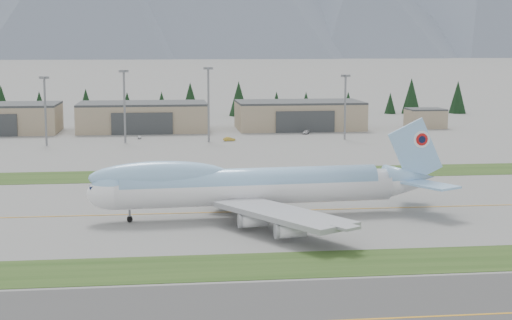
{
  "coord_description": "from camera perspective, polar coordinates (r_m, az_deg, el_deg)",
  "views": [
    {
      "loc": [
        -8.05,
        -148.46,
        32.02
      ],
      "look_at": [
        11.72,
        14.51,
        8.0
      ],
      "focal_mm": 55.0,
      "sensor_mm": 36.0,
      "label": 1
    }
  ],
  "objects": [
    {
      "name": "floodlight_masts",
      "position": [
        260.36,
        -9.68,
        4.7
      ],
      "size": [
        159.94,
        10.65,
        24.95
      ],
      "color": "slate",
      "rests_on": "ground"
    },
    {
      "name": "grass_strip_near",
      "position": [
        115.29,
        -2.66,
        -7.81
      ],
      "size": [
        400.0,
        14.0,
        0.08
      ],
      "primitive_type": "cube",
      "color": "#264217",
      "rests_on": "ground"
    },
    {
      "name": "service_vehicle_a",
      "position": [
        274.74,
        -8.49,
        1.54
      ],
      "size": [
        1.45,
        3.22,
        1.07
      ],
      "primitive_type": "imported",
      "rotation": [
        0.0,
        0.0,
        0.06
      ],
      "color": "silver",
      "rests_on": "ground"
    },
    {
      "name": "ground",
      "position": [
        152.09,
        -3.74,
        -3.85
      ],
      "size": [
        7000.0,
        7000.0,
        0.0
      ],
      "primitive_type": "plane",
      "color": "slate",
      "rests_on": "ground"
    },
    {
      "name": "service_vehicle_c",
      "position": [
        286.91,
        3.65,
        1.9
      ],
      "size": [
        3.63,
        5.02,
        1.35
      ],
      "primitive_type": "imported",
      "rotation": [
        0.0,
        0.0,
        -0.42
      ],
      "color": "#A6A6AA",
      "rests_on": "ground"
    },
    {
      "name": "hangar_center",
      "position": [
        299.63,
        -8.23,
        3.14
      ],
      "size": [
        48.0,
        26.6,
        10.8
      ],
      "color": "tan",
      "rests_on": "ground"
    },
    {
      "name": "service_vehicle_b",
      "position": [
        265.45,
        -1.96,
        1.39
      ],
      "size": [
        4.3,
        2.3,
        1.35
      ],
      "primitive_type": "imported",
      "rotation": [
        0.0,
        0.0,
        1.79
      ],
      "color": "gold",
      "rests_on": "ground"
    },
    {
      "name": "conifer_belt",
      "position": [
        360.82,
        -5.02,
        4.33
      ],
      "size": [
        268.31,
        15.28,
        16.92
      ],
      "color": "black",
      "rests_on": "ground"
    },
    {
      "name": "control_shed",
      "position": [
        315.13,
        12.22,
        3.0
      ],
      "size": [
        14.0,
        12.0,
        7.6
      ],
      "color": "tan",
      "rests_on": "ground"
    },
    {
      "name": "grass_strip_far",
      "position": [
        196.26,
        -4.47,
        -1.09
      ],
      "size": [
        400.0,
        18.0,
        0.08
      ],
      "primitive_type": "cube",
      "color": "#264217",
      "rests_on": "ground"
    },
    {
      "name": "boeing_747_freighter",
      "position": [
        147.04,
        -0.35,
        -1.87
      ],
      "size": [
        69.08,
        59.61,
        18.22
      ],
      "rotation": [
        0.0,
        0.0,
        0.07
      ],
      "color": "white",
      "rests_on": "ground"
    },
    {
      "name": "hangar_right",
      "position": [
        304.21,
        3.16,
        3.29
      ],
      "size": [
        48.0,
        26.6,
        10.8
      ],
      "color": "tan",
      "rests_on": "ground"
    },
    {
      "name": "taxiway_line_main",
      "position": [
        152.09,
        -3.74,
        -3.85
      ],
      "size": [
        400.0,
        0.4,
        0.02
      ],
      "primitive_type": "cube",
      "color": "orange",
      "rests_on": "ground"
    }
  ]
}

